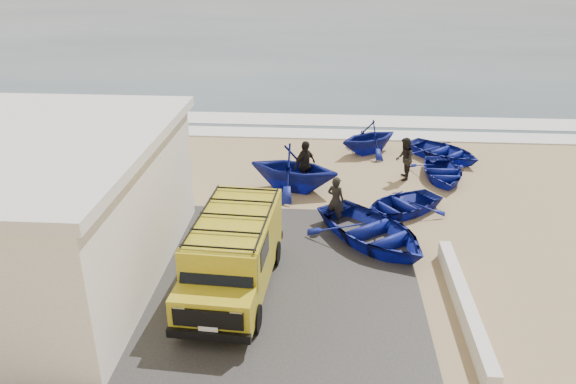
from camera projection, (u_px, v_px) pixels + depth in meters
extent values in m
plane|color=tan|center=(285.00, 251.00, 18.02)|extent=(160.00, 160.00, 0.00)
cube|color=#383634|center=(211.00, 282.00, 16.32)|extent=(12.00, 10.00, 0.05)
cube|color=#385166|center=(320.00, 23.00, 69.02)|extent=(180.00, 88.00, 0.01)
cube|color=white|center=(303.00, 134.00, 28.94)|extent=(180.00, 1.60, 0.06)
cube|color=white|center=(305.00, 120.00, 31.22)|extent=(180.00, 2.20, 0.04)
cube|color=white|center=(15.00, 215.00, 15.87)|extent=(8.00, 9.00, 4.00)
cube|color=silver|center=(0.00, 143.00, 15.00)|extent=(8.40, 9.40, 0.30)
cube|color=black|center=(165.00, 179.00, 16.74)|extent=(0.08, 0.70, 0.90)
cube|color=silver|center=(464.00, 305.00, 14.85)|extent=(0.35, 6.00, 0.55)
cube|color=gold|center=(236.00, 245.00, 15.84)|extent=(2.27, 4.26, 1.75)
cube|color=gold|center=(213.00, 310.00, 13.69)|extent=(2.08, 1.08, 0.96)
cube|color=black|center=(217.00, 269.00, 13.80)|extent=(1.88, 0.47, 0.76)
cube|color=black|center=(208.00, 319.00, 13.20)|extent=(1.72, 0.19, 0.48)
cube|color=black|center=(209.00, 335.00, 13.35)|extent=(2.06, 0.28, 0.23)
cube|color=black|center=(234.00, 215.00, 15.40)|extent=(2.15, 3.94, 0.06)
cylinder|color=black|center=(183.00, 313.00, 14.39)|extent=(0.28, 0.76, 0.74)
cylinder|color=black|center=(215.00, 249.00, 17.37)|extent=(0.28, 0.76, 0.74)
cylinder|color=black|center=(255.00, 319.00, 14.16)|extent=(0.28, 0.76, 0.74)
cylinder|color=black|center=(275.00, 253.00, 17.14)|extent=(0.28, 0.76, 0.74)
imported|color=navy|center=(372.00, 231.00, 18.28)|extent=(5.25, 5.47, 0.92)
imported|color=navy|center=(400.00, 205.00, 20.35)|extent=(4.09, 3.88, 0.69)
imported|color=navy|center=(293.00, 168.00, 22.06)|extent=(4.30, 3.96, 1.90)
imported|color=navy|center=(442.00, 172.00, 23.30)|extent=(2.38, 3.32, 0.69)
imported|color=navy|center=(369.00, 137.00, 26.05)|extent=(3.92, 3.82, 1.57)
imported|color=navy|center=(443.00, 151.00, 25.46)|extent=(4.36, 4.36, 0.75)
imported|color=black|center=(336.00, 200.00, 19.43)|extent=(0.76, 0.67, 1.76)
imported|color=black|center=(404.00, 159.00, 23.08)|extent=(0.77, 0.94, 1.80)
imported|color=black|center=(305.00, 165.00, 22.18)|extent=(1.12, 1.21, 1.99)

